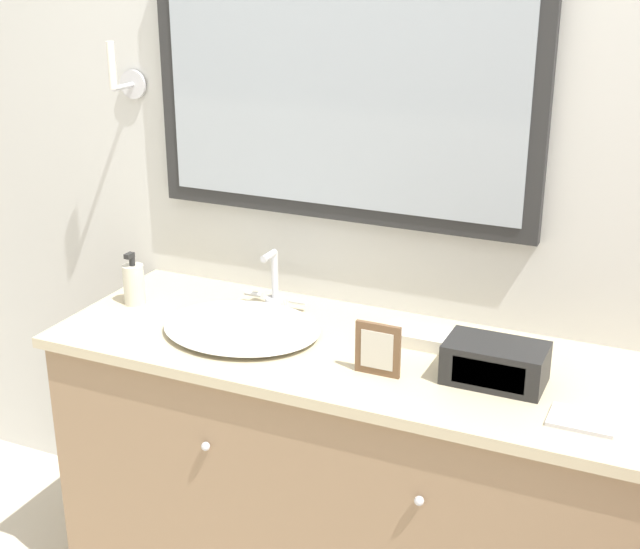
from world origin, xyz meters
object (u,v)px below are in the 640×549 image
picture_frame (378,349)px  soap_bottle (134,284)px  appliance_box (495,363)px  sink_basin (243,326)px

picture_frame → soap_bottle: bearing=170.6°
appliance_box → picture_frame: 0.29m
sink_basin → picture_frame: bearing=-11.6°
sink_basin → picture_frame: size_ratio=3.26×
sink_basin → appliance_box: size_ratio=1.83×
appliance_box → picture_frame: picture_frame is taller
sink_basin → appliance_box: bearing=-0.6°
sink_basin → picture_frame: sink_basin is taller
picture_frame → appliance_box: bearing=16.3°
soap_bottle → appliance_box: bearing=-2.9°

